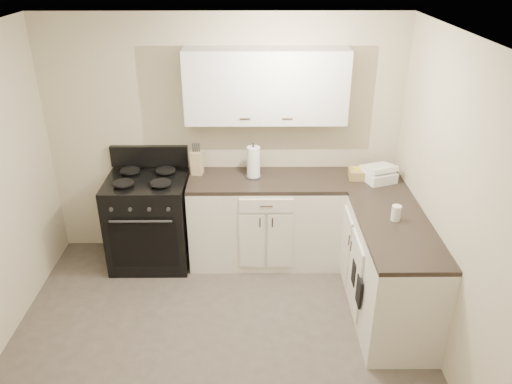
{
  "coord_description": "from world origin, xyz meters",
  "views": [
    {
      "loc": [
        0.3,
        -3.03,
        3.05
      ],
      "look_at": [
        0.32,
        0.85,
        1.12
      ],
      "focal_mm": 35.0,
      "sensor_mm": 36.0,
      "label": 1
    }
  ],
  "objects_px": {
    "stove": "(150,222)",
    "countertop_grill": "(379,176)",
    "knife_block": "(197,163)",
    "wicker_basket": "(363,174)",
    "paper_towel": "(253,162)"
  },
  "relations": [
    {
      "from": "stove",
      "to": "countertop_grill",
      "type": "xyz_separation_m",
      "value": [
        2.32,
        -0.02,
        0.53
      ]
    },
    {
      "from": "knife_block",
      "to": "countertop_grill",
      "type": "xyz_separation_m",
      "value": [
        1.81,
        -0.18,
        -0.07
      ]
    },
    {
      "from": "knife_block",
      "to": "wicker_basket",
      "type": "distance_m",
      "value": 1.67
    },
    {
      "from": "knife_block",
      "to": "countertop_grill",
      "type": "height_order",
      "value": "knife_block"
    },
    {
      "from": "paper_towel",
      "to": "stove",
      "type": "bearing_deg",
      "value": -176.05
    },
    {
      "from": "paper_towel",
      "to": "countertop_grill",
      "type": "bearing_deg",
      "value": -4.6
    },
    {
      "from": "knife_block",
      "to": "paper_towel",
      "type": "relative_size",
      "value": 0.76
    },
    {
      "from": "stove",
      "to": "countertop_grill",
      "type": "bearing_deg",
      "value": -0.62
    },
    {
      "from": "wicker_basket",
      "to": "countertop_grill",
      "type": "distance_m",
      "value": 0.16
    },
    {
      "from": "stove",
      "to": "wicker_basket",
      "type": "distance_m",
      "value": 2.24
    },
    {
      "from": "stove",
      "to": "knife_block",
      "type": "height_order",
      "value": "knife_block"
    },
    {
      "from": "wicker_basket",
      "to": "countertop_grill",
      "type": "height_order",
      "value": "countertop_grill"
    },
    {
      "from": "knife_block",
      "to": "paper_towel",
      "type": "bearing_deg",
      "value": 2.53
    },
    {
      "from": "knife_block",
      "to": "wicker_basket",
      "type": "relative_size",
      "value": 0.9
    },
    {
      "from": "stove",
      "to": "paper_towel",
      "type": "distance_m",
      "value": 1.26
    }
  ]
}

